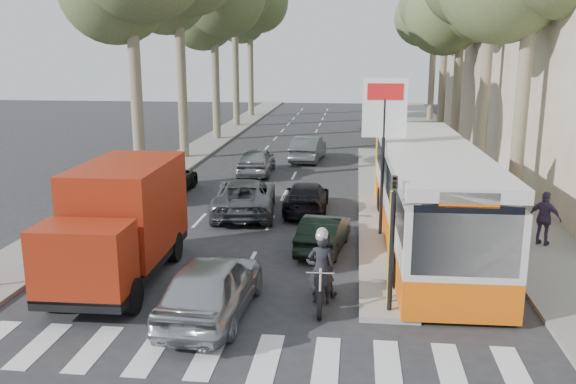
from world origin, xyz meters
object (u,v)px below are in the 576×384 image
object	(u,v)px
city_bus	(429,192)
motorcycle	(321,268)
silver_hatchback	(212,286)
red_truck	(121,221)
dark_hatchback	(324,233)

from	to	relation	value
city_bus	motorcycle	distance (m)	6.30
silver_hatchback	red_truck	xyz separation A→B (m)	(-3.13, 2.17, 0.97)
city_bus	motorcycle	size ratio (longest dim) A/B	5.49
dark_hatchback	motorcycle	bearing A→B (deg)	99.97
red_truck	motorcycle	xyz separation A→B (m)	(5.79, -0.94, -0.83)
red_truck	dark_hatchback	bearing A→B (deg)	29.05
silver_hatchback	city_bus	xyz separation A→B (m)	(5.97, 6.51, 1.03)
motorcycle	city_bus	bearing A→B (deg)	56.62
red_truck	silver_hatchback	bearing A→B (deg)	-35.96
silver_hatchback	dark_hatchback	xyz separation A→B (m)	(2.50, 5.46, -0.19)
silver_hatchback	motorcycle	bearing A→B (deg)	-151.97
silver_hatchback	city_bus	world-z (taller)	city_bus
dark_hatchback	city_bus	xyz separation A→B (m)	(3.47, 1.05, 1.22)
dark_hatchback	red_truck	xyz separation A→B (m)	(-5.63, -3.29, 1.16)
red_truck	city_bus	world-z (taller)	city_bus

